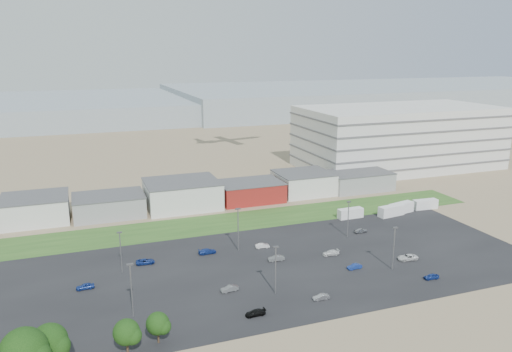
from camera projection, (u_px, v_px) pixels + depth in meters
name	position (u px, v px, depth m)	size (l,w,h in m)	color
ground	(294.00, 312.00, 92.75)	(700.00, 700.00, 0.00)	#897457
parking_lot	(278.00, 266.00, 112.63)	(120.00, 50.00, 0.01)	black
grass_strip	(218.00, 223.00, 140.11)	(160.00, 16.00, 0.02)	#2A521E
hills_backdrop	(175.00, 107.00, 391.85)	(700.00, 200.00, 9.00)	gray
building_row	(146.00, 198.00, 150.77)	(170.00, 20.00, 8.00)	silver
parking_garage	(398.00, 137.00, 206.20)	(80.00, 40.00, 25.00)	silver
box_trailer_a	(350.00, 213.00, 144.53)	(7.55, 2.36, 2.83)	silver
box_trailer_b	(391.00, 211.00, 146.32)	(8.15, 2.55, 3.06)	silver
box_trailer_c	(401.00, 208.00, 149.02)	(8.22, 2.57, 3.08)	silver
box_trailer_d	(425.00, 204.00, 152.91)	(7.72, 2.41, 2.90)	silver
tree_mid	(50.00, 345.00, 74.70)	(5.82, 5.82, 8.72)	black
tree_right	(127.00, 335.00, 79.06)	(4.55, 4.55, 6.83)	black
tree_near	(158.00, 326.00, 82.22)	(4.13, 4.13, 6.20)	black
lightpole_front_l	(132.00, 290.00, 89.98)	(1.22, 0.51, 10.34)	slate
lightpole_front_m	(276.00, 270.00, 98.60)	(1.18, 0.49, 10.06)	slate
lightpole_front_r	(394.00, 249.00, 109.55)	(1.17, 0.49, 9.92)	slate
lightpole_back_l	(121.00, 253.00, 108.02)	(1.11, 0.46, 9.42)	slate
lightpole_back_m	(238.00, 229.00, 120.12)	(1.26, 0.52, 10.68)	slate
lightpole_back_r	(348.00, 219.00, 129.12)	(1.13, 0.47, 9.59)	slate
parked_car_0	(408.00, 257.00, 115.56)	(2.15, 4.66, 1.30)	silver
parked_car_1	(354.00, 267.00, 110.86)	(1.19, 3.40, 1.12)	navy
parked_car_2	(431.00, 276.00, 105.97)	(1.33, 3.32, 1.13)	navy
parked_car_3	(255.00, 313.00, 91.33)	(1.56, 3.83, 1.11)	black
parked_car_4	(229.00, 289.00, 100.52)	(1.26, 3.61, 1.19)	#595B5E
parked_car_5	(85.00, 286.00, 101.46)	(1.45, 3.60, 1.23)	navy
parked_car_6	(207.00, 251.00, 119.16)	(1.74, 4.28, 1.24)	navy
parked_car_7	(276.00, 258.00, 115.18)	(1.33, 3.81, 1.26)	#595B5E
parked_car_8	(361.00, 231.00, 132.90)	(1.45, 3.61, 1.23)	#A5A5AA
parked_car_9	(145.00, 262.00, 113.43)	(1.96, 4.25, 1.18)	navy
parked_car_11	(262.00, 246.00, 122.69)	(1.21, 3.46, 1.14)	silver
parked_car_12	(331.00, 253.00, 118.38)	(1.63, 4.02, 1.17)	silver
parked_car_13	(321.00, 297.00, 97.15)	(1.14, 3.28, 1.08)	#A5A5AA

